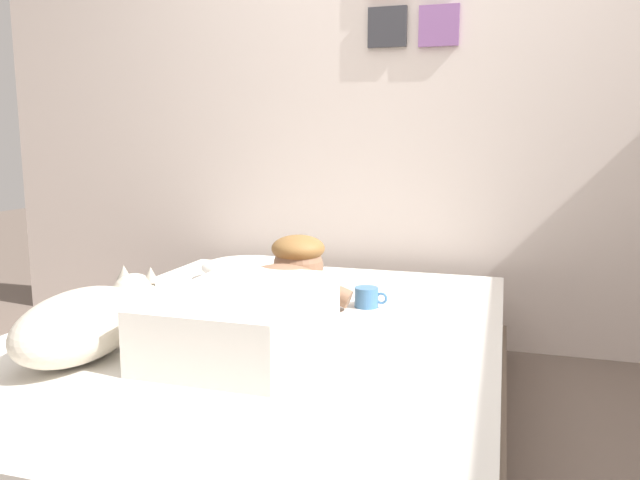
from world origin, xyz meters
The scene contains 8 objects.
ground_plane centered at (0.00, 0.00, 0.00)m, with size 13.32×13.32×0.00m, color #66564C.
back_wall centered at (0.00, 1.36, 1.25)m, with size 4.66×0.12×2.50m.
bed centered at (-0.31, 0.16, 0.19)m, with size 1.58×2.08×0.39m.
pillow centered at (-0.60, 0.77, 0.45)m, with size 0.52×0.32×0.11m, color white.
person_lying centered at (-0.29, 0.08, 0.50)m, with size 0.43×0.92×0.27m.
dog centered at (-0.69, -0.25, 0.50)m, with size 0.26×0.58×0.21m.
coffee_cup centered at (-0.03, 0.50, 0.43)m, with size 0.12×0.09×0.07m.
cell_phone centered at (-0.35, -0.15, 0.40)m, with size 0.07×0.14×0.01m, color black.
Camera 1 is at (0.44, -1.68, 1.00)m, focal length 34.18 mm.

